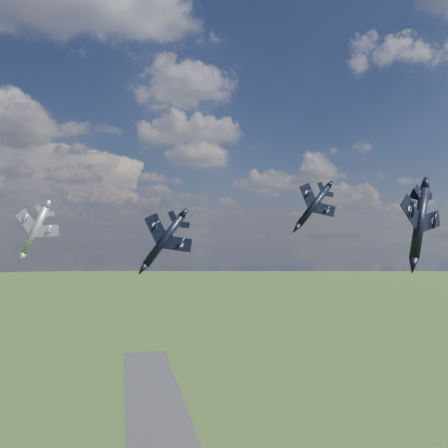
{
  "coord_description": "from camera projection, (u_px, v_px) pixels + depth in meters",
  "views": [
    {
      "loc": [
        -15.34,
        -57.63,
        79.77
      ],
      "look_at": [
        1.4,
        14.44,
        81.87
      ],
      "focal_mm": 35.0,
      "sensor_mm": 36.0,
      "label": 1
    }
  ],
  "objects": [
    {
      "name": "jet_lead_navy",
      "position": [
        164.0,
        240.0,
        69.22
      ],
      "size": [
        11.34,
        14.47,
        7.7
      ],
      "primitive_type": null,
      "rotation": [
        0.0,
        0.63,
        -0.18
      ],
      "color": "black"
    },
    {
      "name": "jet_right_navy",
      "position": [
        419.0,
        223.0,
        59.03
      ],
      "size": [
        14.25,
        16.29,
        5.32
      ],
      "primitive_type": null,
      "rotation": [
        0.0,
        0.27,
        0.35
      ],
      "color": "black"
    },
    {
      "name": "jet_high_navy",
      "position": [
        313.0,
        206.0,
        87.5
      ],
      "size": [
        9.49,
        13.73,
        8.38
      ],
      "primitive_type": null,
      "rotation": [
        0.0,
        0.68,
        -0.01
      ],
      "color": "black"
    },
    {
      "name": "jet_left_silver",
      "position": [
        35.0,
        230.0,
        80.34
      ],
      "size": [
        12.1,
        14.63,
        6.35
      ],
      "primitive_type": null,
      "rotation": [
        0.0,
        0.44,
        -0.23
      ],
      "color": "#9A9BA4"
    }
  ]
}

